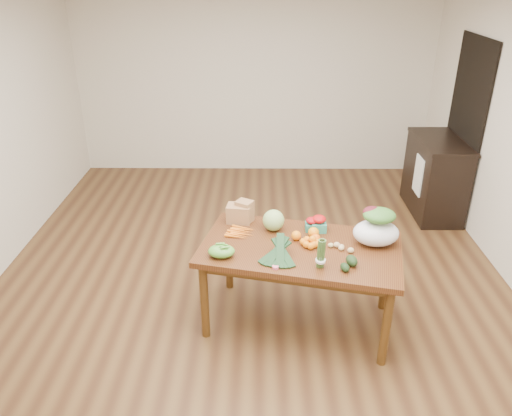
{
  "coord_description": "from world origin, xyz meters",
  "views": [
    {
      "loc": [
        0.09,
        -4.07,
        2.8
      ],
      "look_at": [
        0.05,
        0.0,
        0.8
      ],
      "focal_mm": 35.0,
      "sensor_mm": 36.0,
      "label": 1
    }
  ],
  "objects_px": {
    "dining_table": "(299,285)",
    "mandarin_cluster": "(313,241)",
    "cabbage": "(273,220)",
    "kale_bunch": "(278,252)",
    "salad_bag": "(376,228)",
    "paper_bag": "(239,212)",
    "asparagus_bundle": "(321,253)",
    "cabinet": "(435,177)"
  },
  "relations": [
    {
      "from": "dining_table",
      "to": "asparagus_bundle",
      "type": "distance_m",
      "value": 0.6
    },
    {
      "from": "kale_bunch",
      "to": "cabbage",
      "type": "bearing_deg",
      "value": 105.33
    },
    {
      "from": "cabinet",
      "to": "paper_bag",
      "type": "height_order",
      "value": "paper_bag"
    },
    {
      "from": "cabbage",
      "to": "cabinet",
      "type": "bearing_deg",
      "value": 43.02
    },
    {
      "from": "paper_bag",
      "to": "cabinet",
      "type": "bearing_deg",
      "value": 36.81
    },
    {
      "from": "paper_bag",
      "to": "mandarin_cluster",
      "type": "distance_m",
      "value": 0.74
    },
    {
      "from": "dining_table",
      "to": "kale_bunch",
      "type": "height_order",
      "value": "kale_bunch"
    },
    {
      "from": "dining_table",
      "to": "mandarin_cluster",
      "type": "relative_size",
      "value": 8.83
    },
    {
      "from": "cabinet",
      "to": "kale_bunch",
      "type": "bearing_deg",
      "value": -129.87
    },
    {
      "from": "cabbage",
      "to": "salad_bag",
      "type": "height_order",
      "value": "salad_bag"
    },
    {
      "from": "dining_table",
      "to": "salad_bag",
      "type": "distance_m",
      "value": 0.8
    },
    {
      "from": "dining_table",
      "to": "mandarin_cluster",
      "type": "bearing_deg",
      "value": 17.36
    },
    {
      "from": "paper_bag",
      "to": "asparagus_bundle",
      "type": "relative_size",
      "value": 1.1
    },
    {
      "from": "dining_table",
      "to": "kale_bunch",
      "type": "distance_m",
      "value": 0.54
    },
    {
      "from": "mandarin_cluster",
      "to": "paper_bag",
      "type": "bearing_deg",
      "value": 145.74
    },
    {
      "from": "kale_bunch",
      "to": "salad_bag",
      "type": "relative_size",
      "value": 1.08
    },
    {
      "from": "mandarin_cluster",
      "to": "asparagus_bundle",
      "type": "relative_size",
      "value": 0.72
    },
    {
      "from": "paper_bag",
      "to": "kale_bunch",
      "type": "height_order",
      "value": "paper_bag"
    },
    {
      "from": "asparagus_bundle",
      "to": "salad_bag",
      "type": "height_order",
      "value": "salad_bag"
    },
    {
      "from": "cabbage",
      "to": "kale_bunch",
      "type": "bearing_deg",
      "value": -87.28
    },
    {
      "from": "kale_bunch",
      "to": "asparagus_bundle",
      "type": "height_order",
      "value": "asparagus_bundle"
    },
    {
      "from": "asparagus_bundle",
      "to": "salad_bag",
      "type": "distance_m",
      "value": 0.6
    },
    {
      "from": "paper_bag",
      "to": "cabbage",
      "type": "xyz_separation_m",
      "value": [
        0.3,
        -0.15,
        -0.01
      ]
    },
    {
      "from": "cabbage",
      "to": "asparagus_bundle",
      "type": "distance_m",
      "value": 0.68
    },
    {
      "from": "dining_table",
      "to": "mandarin_cluster",
      "type": "height_order",
      "value": "mandarin_cluster"
    },
    {
      "from": "kale_bunch",
      "to": "asparagus_bundle",
      "type": "xyz_separation_m",
      "value": [
        0.31,
        -0.09,
        0.05
      ]
    },
    {
      "from": "cabinet",
      "to": "cabbage",
      "type": "height_order",
      "value": "cabinet"
    },
    {
      "from": "cabbage",
      "to": "mandarin_cluster",
      "type": "xyz_separation_m",
      "value": [
        0.31,
        -0.27,
        -0.05
      ]
    },
    {
      "from": "cabbage",
      "to": "paper_bag",
      "type": "bearing_deg",
      "value": 153.61
    },
    {
      "from": "cabinet",
      "to": "mandarin_cluster",
      "type": "relative_size",
      "value": 5.67
    },
    {
      "from": "paper_bag",
      "to": "cabbage",
      "type": "distance_m",
      "value": 0.33
    },
    {
      "from": "cabbage",
      "to": "salad_bag",
      "type": "bearing_deg",
      "value": -15.85
    },
    {
      "from": "cabinet",
      "to": "asparagus_bundle",
      "type": "height_order",
      "value": "asparagus_bundle"
    },
    {
      "from": "mandarin_cluster",
      "to": "kale_bunch",
      "type": "bearing_deg",
      "value": -140.1
    },
    {
      "from": "kale_bunch",
      "to": "asparagus_bundle",
      "type": "bearing_deg",
      "value": -2.82
    },
    {
      "from": "salad_bag",
      "to": "cabbage",
      "type": "bearing_deg",
      "value": 164.15
    },
    {
      "from": "mandarin_cluster",
      "to": "asparagus_bundle",
      "type": "distance_m",
      "value": 0.34
    },
    {
      "from": "cabinet",
      "to": "cabbage",
      "type": "distance_m",
      "value": 2.78
    },
    {
      "from": "cabinet",
      "to": "asparagus_bundle",
      "type": "relative_size",
      "value": 4.08
    },
    {
      "from": "dining_table",
      "to": "cabbage",
      "type": "distance_m",
      "value": 0.58
    },
    {
      "from": "cabbage",
      "to": "salad_bag",
      "type": "distance_m",
      "value": 0.85
    },
    {
      "from": "cabbage",
      "to": "asparagus_bundle",
      "type": "bearing_deg",
      "value": -60.26
    }
  ]
}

